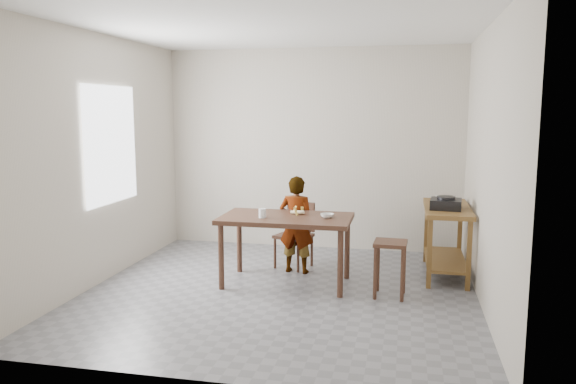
% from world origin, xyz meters
% --- Properties ---
extents(floor, '(4.00, 4.00, 0.04)m').
position_xyz_m(floor, '(0.00, 0.00, -0.02)').
color(floor, slate).
rests_on(floor, ground).
extents(ceiling, '(4.00, 4.00, 0.04)m').
position_xyz_m(ceiling, '(0.00, 0.00, 2.72)').
color(ceiling, white).
rests_on(ceiling, wall_back).
extents(wall_back, '(4.00, 0.04, 2.70)m').
position_xyz_m(wall_back, '(0.00, 2.02, 1.35)').
color(wall_back, beige).
rests_on(wall_back, ground).
extents(wall_front, '(4.00, 0.04, 2.70)m').
position_xyz_m(wall_front, '(0.00, -2.02, 1.35)').
color(wall_front, beige).
rests_on(wall_front, ground).
extents(wall_left, '(0.04, 4.00, 2.70)m').
position_xyz_m(wall_left, '(-2.02, 0.00, 1.35)').
color(wall_left, beige).
rests_on(wall_left, ground).
extents(wall_right, '(0.04, 4.00, 2.70)m').
position_xyz_m(wall_right, '(2.02, 0.00, 1.35)').
color(wall_right, beige).
rests_on(wall_right, ground).
extents(window_pane, '(0.02, 1.10, 1.30)m').
position_xyz_m(window_pane, '(-1.97, 0.20, 1.50)').
color(window_pane, white).
rests_on(window_pane, wall_left).
extents(dining_table, '(1.40, 0.80, 0.75)m').
position_xyz_m(dining_table, '(0.00, 0.30, 0.38)').
color(dining_table, '#41271A').
rests_on(dining_table, floor).
extents(prep_counter, '(0.50, 1.20, 0.80)m').
position_xyz_m(prep_counter, '(1.72, 1.00, 0.40)').
color(prep_counter, brown).
rests_on(prep_counter, floor).
extents(child, '(0.44, 0.31, 1.14)m').
position_xyz_m(child, '(0.02, 0.75, 0.57)').
color(child, white).
rests_on(child, floor).
extents(dining_chair, '(0.48, 0.48, 0.78)m').
position_xyz_m(dining_chair, '(-0.05, 0.95, 0.39)').
color(dining_chair, '#41271A').
rests_on(dining_chair, floor).
extents(stool, '(0.34, 0.34, 0.57)m').
position_xyz_m(stool, '(1.12, 0.11, 0.29)').
color(stool, '#41271A').
rests_on(stool, floor).
extents(glass_tumbler, '(0.09, 0.09, 0.10)m').
position_xyz_m(glass_tumbler, '(-0.23, 0.17, 0.80)').
color(glass_tumbler, white).
rests_on(glass_tumbler, dining_table).
extents(small_bowl, '(0.15, 0.15, 0.05)m').
position_xyz_m(small_bowl, '(0.44, 0.31, 0.77)').
color(small_bowl, silver).
rests_on(small_bowl, dining_table).
extents(banana, '(0.20, 0.16, 0.06)m').
position_xyz_m(banana, '(0.10, 0.43, 0.78)').
color(banana, yellow).
rests_on(banana, dining_table).
extents(serving_bowl, '(0.23, 0.23, 0.05)m').
position_xyz_m(serving_bowl, '(1.69, 1.39, 0.83)').
color(serving_bowl, silver).
rests_on(serving_bowl, prep_counter).
extents(gas_burner, '(0.36, 0.36, 0.11)m').
position_xyz_m(gas_burner, '(1.69, 0.83, 0.85)').
color(gas_burner, black).
rests_on(gas_burner, prep_counter).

